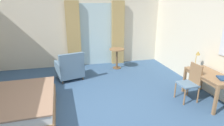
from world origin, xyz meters
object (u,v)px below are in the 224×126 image
Objects in this scene: closed_book at (223,78)px; armchair_by_window at (70,69)px; desk_chair at (191,81)px; writing_desk at (210,77)px; desk_lamp at (197,56)px; round_cafe_table at (117,54)px.

armchair_by_window reaches higher than closed_book.
desk_chair reaches higher than closed_book.
writing_desk is at bearing -34.72° from armchair_by_window.
desk_chair is 3.44× the size of closed_book.
round_cafe_table is at bearing 124.09° from desk_lamp.
desk_chair is 2.12× the size of desk_lamp.
round_cafe_table is (1.74, 0.64, 0.19)m from armchair_by_window.
round_cafe_table reaches higher than writing_desk.
round_cafe_table is at bearing 117.96° from writing_desk.
round_cafe_table is (-1.58, 3.25, -0.20)m from closed_book.
writing_desk is 1.64× the size of round_cafe_table.
armchair_by_window is (-3.32, 1.70, -0.66)m from desk_lamp.
round_cafe_table is at bearing 112.52° from desk_chair.
writing_desk is 4.46× the size of closed_book.
closed_book reaches higher than writing_desk.
round_cafe_table is at bearing 20.02° from armchair_by_window.
writing_desk is at bearing -62.04° from round_cafe_table.
desk_chair is 0.69m from closed_book.
armchair_by_window is 1.27× the size of round_cafe_table.
closed_book is at bearing -89.82° from desk_lamp.
closed_book is at bearing -83.86° from writing_desk.
armchair_by_window is (-3.29, 2.28, -0.28)m from writing_desk.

